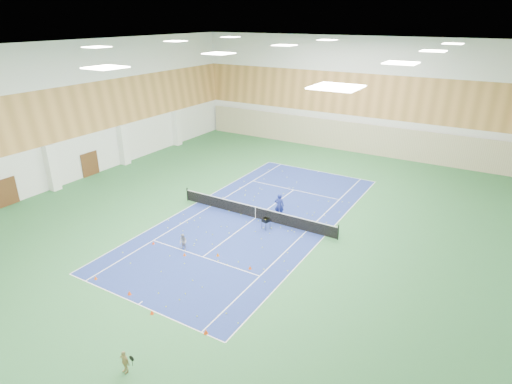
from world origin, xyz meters
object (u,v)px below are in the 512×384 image
child_apron (125,362)px  child_court (183,242)px  tennis_net (255,211)px  ball_cart (266,224)px  coach (279,206)px

child_apron → child_court: bearing=123.9°
tennis_net → ball_cart: bearing=-36.1°
child_apron → ball_cart: (-1.34, 14.33, -0.12)m
coach → ball_cart: 2.18m
coach → child_apron: (1.41, -16.44, -0.42)m
coach → child_court: size_ratio=1.76×
ball_cart → tennis_net: bearing=159.6°
child_court → ball_cart: 6.05m
child_court → child_apron: 10.19m
tennis_net → coach: (1.43, 1.01, 0.41)m
tennis_net → child_apron: tennis_net is taller
child_court → child_apron: bearing=-59.6°
tennis_net → child_apron: bearing=-79.6°
coach → child_apron: size_ratio=1.77×
child_apron → ball_cart: child_apron is taller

